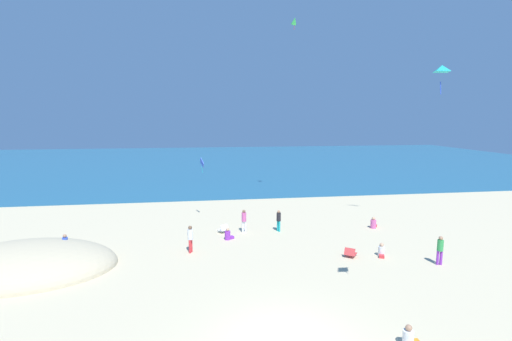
{
  "coord_description": "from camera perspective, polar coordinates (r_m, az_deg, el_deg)",
  "views": [
    {
      "loc": [
        -2.57,
        -10.91,
        7.56
      ],
      "look_at": [
        0.0,
        6.8,
        4.95
      ],
      "focal_mm": 25.45,
      "sensor_mm": 36.0,
      "label": 1
    }
  ],
  "objects": [
    {
      "name": "person_0",
      "position": [
        26.56,
        17.98,
        -7.97
      ],
      "size": [
        0.67,
        0.7,
        0.8
      ],
      "rotation": [
        0.0,
        0.0,
        0.84
      ],
      "color": "#D8599E",
      "rests_on": "ground_plane"
    },
    {
      "name": "kite_blue",
      "position": [
        26.83,
        -8.48,
        1.18
      ],
      "size": [
        0.28,
        0.76,
        1.13
      ],
      "rotation": [
        0.0,
        0.0,
        5.25
      ],
      "color": "blue"
    },
    {
      "name": "ocean_water",
      "position": [
        63.34,
        -5.88,
        1.44
      ],
      "size": [
        120.0,
        60.0,
        0.05
      ],
      "primitive_type": "cube",
      "color": "#236084",
      "rests_on": "ground_plane"
    },
    {
      "name": "person_4",
      "position": [
        14.27,
        22.94,
        -23.08
      ],
      "size": [
        0.6,
        0.36,
        0.76
      ],
      "rotation": [
        0.0,
        0.0,
        6.27
      ],
      "color": "white",
      "rests_on": "ground_plane"
    },
    {
      "name": "person_8",
      "position": [
        24.23,
        -1.91,
        -7.67
      ],
      "size": [
        0.32,
        0.32,
        1.54
      ],
      "rotation": [
        0.0,
        0.0,
        4.66
      ],
      "color": "white",
      "rests_on": "ground_plane"
    },
    {
      "name": "person_6",
      "position": [
        24.47,
        3.58,
        -7.64
      ],
      "size": [
        0.4,
        0.4,
        1.45
      ],
      "rotation": [
        0.0,
        0.0,
        0.53
      ],
      "color": "#19ADB2",
      "rests_on": "ground_plane"
    },
    {
      "name": "ground_plane",
      "position": [
        22.38,
        -1.2,
        -11.43
      ],
      "size": [
        120.0,
        120.0,
        0.0
      ],
      "primitive_type": "plane",
      "color": "beige"
    },
    {
      "name": "person_5",
      "position": [
        21.56,
        19.12,
        -11.91
      ],
      "size": [
        0.52,
        0.67,
        0.75
      ],
      "rotation": [
        0.0,
        0.0,
        4.31
      ],
      "color": "white",
      "rests_on": "ground_plane"
    },
    {
      "name": "person_1",
      "position": [
        21.05,
        -10.28,
        -10.27
      ],
      "size": [
        0.41,
        0.41,
        1.57
      ],
      "rotation": [
        0.0,
        0.0,
        5.87
      ],
      "color": "red",
      "rests_on": "ground_plane"
    },
    {
      "name": "beach_chair_mid_beach",
      "position": [
        24.37,
        -5.15,
        -9.1
      ],
      "size": [
        0.77,
        0.77,
        0.59
      ],
      "rotation": [
        0.0,
        0.0,
        2.11
      ],
      "color": "white",
      "rests_on": "ground_plane"
    },
    {
      "name": "dune_mound",
      "position": [
        22.22,
        -32.57,
        -12.94
      ],
      "size": [
        8.92,
        6.25,
        2.54
      ],
      "primitive_type": "ellipsoid",
      "color": "#C9B791",
      "rests_on": "ground_plane"
    },
    {
      "name": "person_2",
      "position": [
        23.09,
        -4.41,
        -10.09
      ],
      "size": [
        0.68,
        0.58,
        0.76
      ],
      "rotation": [
        0.0,
        0.0,
        0.53
      ],
      "color": "purple",
      "rests_on": "ground_plane"
    },
    {
      "name": "kite_green",
      "position": [
        34.62,
        6.05,
        22.33
      ],
      "size": [
        0.6,
        0.79,
        1.1
      ],
      "rotation": [
        0.0,
        0.0,
        3.31
      ],
      "color": "green"
    },
    {
      "name": "person_3",
      "position": [
        21.35,
        26.96,
        -10.85
      ],
      "size": [
        0.36,
        0.36,
        1.53
      ],
      "rotation": [
        0.0,
        0.0,
        4.51
      ],
      "color": "purple",
      "rests_on": "ground_plane"
    },
    {
      "name": "beach_chair_far_left",
      "position": [
        20.95,
        14.61,
        -12.4
      ],
      "size": [
        0.85,
        0.87,
        0.54
      ],
      "rotation": [
        0.0,
        0.0,
        0.93
      ],
      "color": "#D13D3D",
      "rests_on": "ground_plane"
    },
    {
      "name": "kite_teal",
      "position": [
        13.58,
        27.19,
        14.05
      ],
      "size": [
        0.75,
        0.7,
        0.93
      ],
      "rotation": [
        0.0,
        0.0,
        3.73
      ],
      "color": "#1EADAD"
    },
    {
      "name": "person_7",
      "position": [
        22.37,
        -27.77,
        -10.28
      ],
      "size": [
        0.38,
        0.38,
        1.38
      ],
      "rotation": [
        0.0,
        0.0,
        0.96
      ],
      "color": "yellow",
      "rests_on": "ground_plane"
    }
  ]
}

